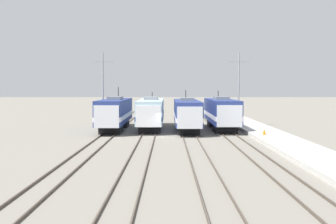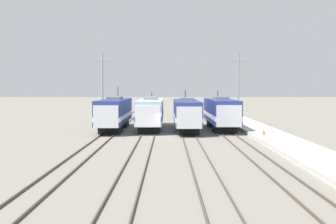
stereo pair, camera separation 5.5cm
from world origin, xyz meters
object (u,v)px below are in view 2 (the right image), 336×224
(traffic_cone, at_px, (266,132))
(catenary_tower_left, at_px, (105,86))
(locomotive_far_right, at_px, (223,113))
(locomotive_center_left, at_px, (153,113))
(locomotive_far_left, at_px, (117,113))
(locomotive_center_right, at_px, (189,114))
(catenary_tower_right, at_px, (241,86))

(traffic_cone, bearing_deg, catenary_tower_left, 139.62)
(locomotive_far_right, xyz_separation_m, traffic_cone, (3.17, -10.61, -1.39))
(catenary_tower_left, bearing_deg, locomotive_center_left, -36.53)
(catenary_tower_left, distance_m, traffic_cone, 25.06)
(catenary_tower_left, bearing_deg, locomotive_far_left, -69.69)
(locomotive_center_right, bearing_deg, traffic_cone, -48.12)
(locomotive_far_right, bearing_deg, locomotive_center_left, 177.82)
(locomotive_center_right, bearing_deg, catenary_tower_left, 146.17)
(locomotive_far_left, relative_size, traffic_cone, 26.35)
(locomotive_center_left, height_order, locomotive_center_right, locomotive_center_right)
(locomotive_far_left, bearing_deg, traffic_cone, -30.45)
(locomotive_far_left, relative_size, catenary_tower_right, 1.70)
(locomotive_center_right, xyz_separation_m, catenary_tower_right, (7.35, 7.48, 3.34))
(catenary_tower_right, bearing_deg, locomotive_far_left, -158.75)
(locomotive_far_left, xyz_separation_m, traffic_cone, (16.43, -9.66, -1.41))
(locomotive_center_left, height_order, traffic_cone, locomotive_center_left)
(catenary_tower_left, bearing_deg, locomotive_center_right, -33.83)
(locomotive_center_right, distance_m, catenary_tower_right, 11.01)
(locomotive_far_left, bearing_deg, catenary_tower_right, 21.25)
(locomotive_center_left, distance_m, catenary_tower_left, 9.03)
(locomotive_center_left, xyz_separation_m, catenary_tower_left, (-6.75, 5.00, 3.32))
(traffic_cone, bearing_deg, locomotive_far_left, 149.55)
(locomotive_center_right, relative_size, traffic_cone, 25.45)
(locomotive_center_left, height_order, locomotive_far_right, locomotive_far_right)
(locomotive_center_left, relative_size, catenary_tower_left, 1.74)
(locomotive_center_left, relative_size, catenary_tower_right, 1.74)
(catenary_tower_left, height_order, traffic_cone, catenary_tower_left)
(locomotive_center_left, relative_size, locomotive_center_right, 1.06)
(locomotive_far_left, height_order, locomotive_center_right, locomotive_far_left)
(locomotive_far_left, bearing_deg, locomotive_center_right, -7.67)
(catenary_tower_left, height_order, catenary_tower_right, same)
(catenary_tower_left, xyz_separation_m, traffic_cone, (18.76, -15.95, -4.69))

